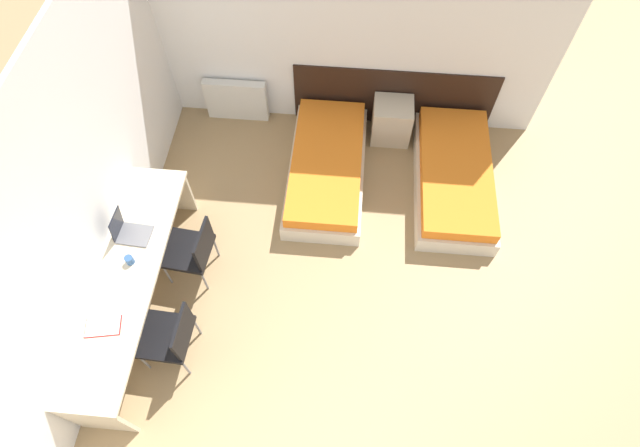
% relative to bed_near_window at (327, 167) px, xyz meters
% --- Properties ---
extents(wall_back, '(5.20, 0.05, 2.70)m').
position_rel_bed_near_window_xyz_m(wall_back, '(0.01, 1.05, 1.16)').
color(wall_back, white).
rests_on(wall_back, ground_plane).
extents(wall_left, '(0.05, 5.57, 2.70)m').
position_rel_bed_near_window_xyz_m(wall_left, '(-2.12, -1.27, 1.16)').
color(wall_left, white).
rests_on(wall_left, ground_plane).
extents(headboard_panel, '(2.56, 0.03, 0.87)m').
position_rel_bed_near_window_xyz_m(headboard_panel, '(0.78, 1.01, 0.25)').
color(headboard_panel, black).
rests_on(headboard_panel, ground_plane).
extents(bed_near_window, '(0.91, 1.95, 0.39)m').
position_rel_bed_near_window_xyz_m(bed_near_window, '(0.00, 0.00, 0.00)').
color(bed_near_window, beige).
rests_on(bed_near_window, ground_plane).
extents(bed_near_door, '(0.91, 1.95, 0.39)m').
position_rel_bed_near_window_xyz_m(bed_near_door, '(1.55, 0.00, 0.00)').
color(bed_near_door, beige).
rests_on(bed_near_door, ground_plane).
extents(nightstand, '(0.49, 0.44, 0.55)m').
position_rel_bed_near_window_xyz_m(nightstand, '(0.78, 0.76, 0.09)').
color(nightstand, beige).
rests_on(nightstand, ground_plane).
extents(radiator, '(0.81, 0.12, 0.59)m').
position_rel_bed_near_window_xyz_m(radiator, '(-1.27, 0.93, 0.11)').
color(radiator, silver).
rests_on(radiator, ground_plane).
extents(desk, '(0.61, 2.55, 0.73)m').
position_rel_bed_near_window_xyz_m(desk, '(-1.79, -1.89, 0.41)').
color(desk, beige).
rests_on(desk, ground_plane).
extents(chair_near_laptop, '(0.52, 0.52, 0.84)m').
position_rel_bed_near_window_xyz_m(chair_near_laptop, '(-1.30, -1.43, 0.29)').
color(chair_near_laptop, black).
rests_on(chair_near_laptop, ground_plane).
extents(chair_near_notebook, '(0.50, 0.50, 0.84)m').
position_rel_bed_near_window_xyz_m(chair_near_notebook, '(-1.29, -2.36, 0.29)').
color(chair_near_notebook, black).
rests_on(chair_near_notebook, ground_plane).
extents(laptop, '(0.34, 0.27, 0.34)m').
position_rel_bed_near_window_xyz_m(laptop, '(-1.86, -1.45, 0.61)').
color(laptop, slate).
rests_on(laptop, desk).
extents(open_notebook, '(0.35, 0.24, 0.02)m').
position_rel_bed_near_window_xyz_m(open_notebook, '(-1.83, -2.41, 0.55)').
color(open_notebook, '#B21E1E').
rests_on(open_notebook, desk).
extents(mug, '(0.08, 0.08, 0.09)m').
position_rel_bed_near_window_xyz_m(mug, '(-1.77, -1.75, 0.59)').
color(mug, '#2D5184').
rests_on(mug, desk).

